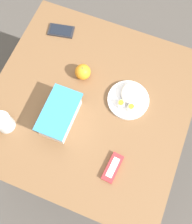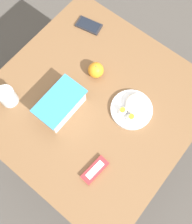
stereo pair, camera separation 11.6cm
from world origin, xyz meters
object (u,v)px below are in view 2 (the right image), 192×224
(food_container, at_px, (61,105))
(orange_fruit, at_px, (96,70))
(rice_plate, at_px, (132,108))
(candy_bar, at_px, (95,170))
(cell_phone, at_px, (89,25))
(drinking_glass, at_px, (7,97))

(food_container, bearing_deg, orange_fruit, -2.03)
(food_container, distance_m, rice_plate, 0.32)
(candy_bar, xyz_separation_m, cell_phone, (0.55, 0.49, -0.00))
(orange_fruit, height_order, rice_plate, orange_fruit)
(rice_plate, distance_m, cell_phone, 0.50)
(orange_fruit, relative_size, drinking_glass, 0.87)
(food_container, relative_size, candy_bar, 1.73)
(cell_phone, bearing_deg, food_container, -155.72)
(drinking_glass, bearing_deg, rice_plate, -55.71)
(orange_fruit, relative_size, rice_plate, 0.39)
(food_container, bearing_deg, rice_plate, -51.68)
(cell_phone, distance_m, drinking_glass, 0.55)
(candy_bar, xyz_separation_m, drinking_glass, (0.00, 0.51, 0.03))
(rice_plate, distance_m, candy_bar, 0.32)
(candy_bar, height_order, cell_phone, candy_bar)
(cell_phone, bearing_deg, drinking_glass, 177.79)
(orange_fruit, bearing_deg, rice_plate, -98.90)
(orange_fruit, relative_size, cell_phone, 0.53)
(orange_fruit, distance_m, rice_plate, 0.25)
(candy_bar, bearing_deg, rice_plate, 7.33)
(food_container, distance_m, orange_fruit, 0.24)
(orange_fruit, bearing_deg, cell_phone, 46.45)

